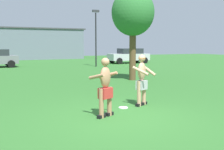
{
  "coord_description": "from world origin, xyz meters",
  "views": [
    {
      "loc": [
        -3.3,
        -6.42,
        1.97
      ],
      "look_at": [
        0.49,
        1.62,
        0.98
      ],
      "focal_mm": 43.95,
      "sensor_mm": 36.0,
      "label": 1
    }
  ],
  "objects_px": {
    "tree_left_field": "(133,14)",
    "car_silver_mid_lot": "(129,55)",
    "player_with_cap": "(142,78)",
    "lamp_post": "(96,32)",
    "player_in_red": "(105,86)",
    "frisbee": "(123,108)"
  },
  "relations": [
    {
      "from": "player_with_cap",
      "to": "tree_left_field",
      "type": "height_order",
      "value": "tree_left_field"
    },
    {
      "from": "car_silver_mid_lot",
      "to": "player_with_cap",
      "type": "bearing_deg",
      "value": -117.62
    },
    {
      "from": "player_with_cap",
      "to": "lamp_post",
      "type": "xyz_separation_m",
      "value": [
        4.66,
        15.52,
        2.24
      ]
    },
    {
      "from": "frisbee",
      "to": "lamp_post",
      "type": "distance_m",
      "value": 16.78
    },
    {
      "from": "car_silver_mid_lot",
      "to": "lamp_post",
      "type": "distance_m",
      "value": 6.14
    },
    {
      "from": "tree_left_field",
      "to": "car_silver_mid_lot",
      "type": "bearing_deg",
      "value": 62.03
    },
    {
      "from": "car_silver_mid_lot",
      "to": "tree_left_field",
      "type": "relative_size",
      "value": 0.86
    },
    {
      "from": "player_with_cap",
      "to": "lamp_post",
      "type": "distance_m",
      "value": 16.36
    },
    {
      "from": "player_in_red",
      "to": "tree_left_field",
      "type": "distance_m",
      "value": 8.51
    },
    {
      "from": "car_silver_mid_lot",
      "to": "lamp_post",
      "type": "relative_size",
      "value": 0.86
    },
    {
      "from": "player_in_red",
      "to": "frisbee",
      "type": "bearing_deg",
      "value": 37.3
    },
    {
      "from": "player_in_red",
      "to": "car_silver_mid_lot",
      "type": "xyz_separation_m",
      "value": [
        11.23,
        19.11,
        -0.02
      ]
    },
    {
      "from": "car_silver_mid_lot",
      "to": "frisbee",
      "type": "bearing_deg",
      "value": -119.24
    },
    {
      "from": "player_with_cap",
      "to": "player_in_red",
      "type": "bearing_deg",
      "value": -154.62
    },
    {
      "from": "player_in_red",
      "to": "tree_left_field",
      "type": "xyz_separation_m",
      "value": [
        4.59,
        6.59,
        2.82
      ]
    },
    {
      "from": "lamp_post",
      "to": "car_silver_mid_lot",
      "type": "bearing_deg",
      "value": 29.68
    },
    {
      "from": "player_with_cap",
      "to": "car_silver_mid_lot",
      "type": "relative_size",
      "value": 0.38
    },
    {
      "from": "player_with_cap",
      "to": "frisbee",
      "type": "distance_m",
      "value": 1.14
    },
    {
      "from": "player_with_cap",
      "to": "car_silver_mid_lot",
      "type": "xyz_separation_m",
      "value": [
        9.59,
        18.33,
        -0.08
      ]
    },
    {
      "from": "frisbee",
      "to": "tree_left_field",
      "type": "relative_size",
      "value": 0.06
    },
    {
      "from": "frisbee",
      "to": "car_silver_mid_lot",
      "type": "height_order",
      "value": "car_silver_mid_lot"
    },
    {
      "from": "player_in_red",
      "to": "car_silver_mid_lot",
      "type": "bearing_deg",
      "value": 59.56
    }
  ]
}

